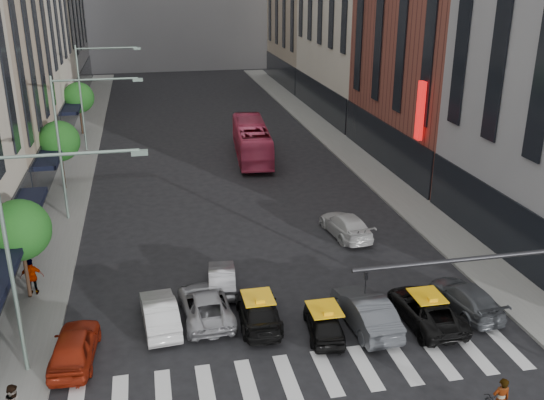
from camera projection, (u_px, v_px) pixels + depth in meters
ground at (323, 399)px, 22.50m from camera, size 160.00×160.00×0.00m
sidewalk_left at (75, 172)px, 47.68m from camera, size 3.00×96.00×0.15m
sidewalk_right at (352, 155)px, 52.14m from camera, size 3.00×96.00×0.15m
tree_near at (20, 230)px, 28.06m from camera, size 2.88×2.88×4.95m
tree_mid at (59, 141)px, 42.70m from camera, size 2.88×2.88×4.95m
tree_far at (79, 98)px, 57.33m from camera, size 2.88×2.88×4.95m
streetlamp_near at (33, 234)px, 22.12m from camera, size 5.38×0.25×9.00m
streetlamp_mid at (74, 129)px, 36.75m from camera, size 5.38×0.25×9.00m
streetlamp_far at (91, 84)px, 51.39m from camera, size 5.38×0.25×9.00m
traffic_signal at (543, 285)px, 21.49m from camera, size 10.10×0.20×6.00m
liberty_sign at (420, 111)px, 41.10m from camera, size 0.30×0.70×4.00m
car_red at (74, 346)px, 24.45m from camera, size 2.00×4.28×1.42m
car_white_front at (160, 313)px, 26.87m from camera, size 1.81×4.31×1.39m
car_silver at (206, 304)px, 27.61m from camera, size 2.40×4.85×1.32m
taxi_left at (258, 310)px, 27.17m from camera, size 2.00×4.51×1.29m
taxi_center at (324, 322)px, 26.31m from camera, size 1.94×3.83×1.25m
car_grey_mid at (366, 311)px, 26.87m from camera, size 1.90×4.78×1.54m
taxi_right at (426, 309)px, 27.23m from camera, size 2.31×4.81×1.32m
car_grey_curb at (465, 298)px, 28.21m from camera, size 2.23×4.63×1.30m
car_row2_left at (222, 278)px, 30.09m from camera, size 1.66×3.82×1.22m
car_row2_right at (346, 225)px, 36.18m from camera, size 2.41×4.87×1.36m
bus at (252, 140)px, 51.01m from camera, size 3.49×11.08×3.03m
rider at (504, 382)px, 20.51m from camera, size 0.66×0.46×1.74m
pedestrian_far at (32, 277)px, 29.21m from camera, size 1.11×0.48×1.87m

